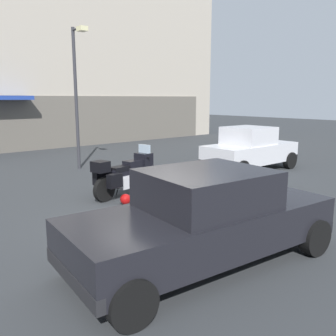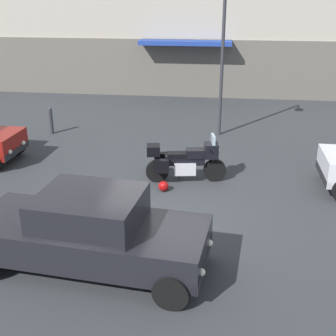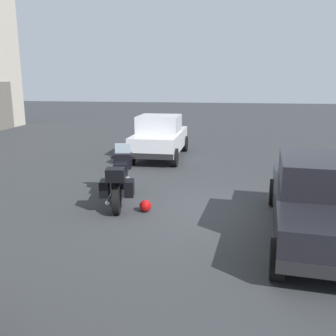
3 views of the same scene
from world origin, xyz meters
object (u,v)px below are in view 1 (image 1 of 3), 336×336
Objects in this scene: motorcycle at (125,174)px; helmet at (126,199)px; car_sedan_far at (204,218)px; car_hatchback_near at (250,149)px; streetlamp_curbside at (77,86)px.

helmet is (-0.50, -0.73, -0.48)m from motorcycle.
helmet is 0.06× the size of car_sedan_far.
helmet is 0.07× the size of car_hatchback_near.
car_sedan_far reaches higher than motorcycle.
motorcycle is 8.05× the size of helmet.
car_hatchback_near reaches higher than motorcycle.
car_sedan_far is (-1.42, -4.36, 0.16)m from motorcycle.
car_hatchback_near reaches higher than helmet.
car_hatchback_near reaches higher than car_sedan_far.
motorcycle is 0.48× the size of car_sedan_far.
streetlamp_curbside is at bearing 81.09° from car_sedan_far.
motorcycle is 4.59m from car_sedan_far.
car_hatchback_near is at bearing 6.69° from helmet.
car_hatchback_near is at bearing -43.02° from streetlamp_curbside.
car_hatchback_near is (5.58, -0.01, 0.19)m from motorcycle.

